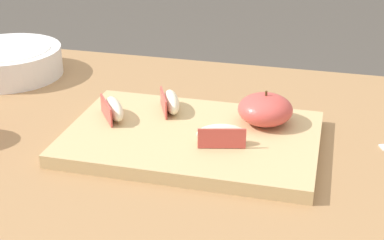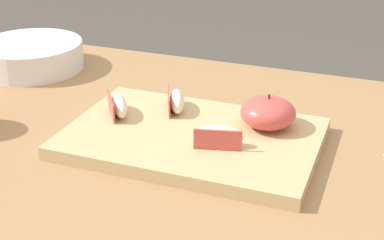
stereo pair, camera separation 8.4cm
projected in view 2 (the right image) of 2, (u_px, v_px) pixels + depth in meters
dining_table at (216, 211)px, 0.87m from camera, size 1.40×0.77×0.72m
cutting_board at (192, 138)px, 0.85m from camera, size 0.37×0.25×0.02m
apple_half_skin_up at (268, 113)px, 0.85m from camera, size 0.08×0.08×0.05m
apple_wedge_near_knife at (218, 136)px, 0.80m from camera, size 0.07×0.04×0.03m
apple_wedge_front at (119, 106)px, 0.89m from camera, size 0.06×0.07×0.03m
apple_wedge_middle at (176, 101)px, 0.91m from camera, size 0.05×0.07×0.03m
ceramic_fruit_bowl at (31, 55)px, 1.14m from camera, size 0.21×0.21×0.06m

